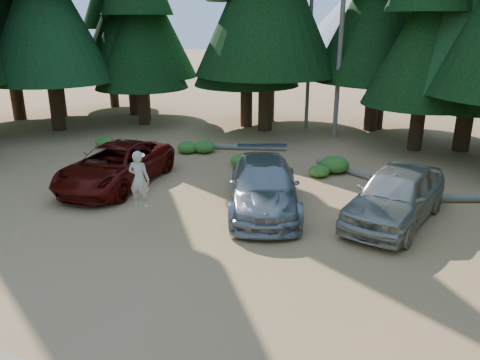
# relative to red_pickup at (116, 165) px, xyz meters

# --- Properties ---
(ground) EXTENTS (160.00, 160.00, 0.00)m
(ground) POSITION_rel_red_pickup_xyz_m (4.94, -3.77, -0.77)
(ground) COLOR #9E7E43
(ground) RESTS_ON ground
(forest_belt_north) EXTENTS (36.00, 7.00, 22.00)m
(forest_belt_north) POSITION_rel_red_pickup_xyz_m (4.94, 11.23, -0.77)
(forest_belt_north) COLOR black
(forest_belt_north) RESTS_ON ground
(snag_front) EXTENTS (0.24, 0.24, 12.00)m
(snag_front) POSITION_rel_red_pickup_xyz_m (5.74, 10.73, 5.23)
(snag_front) COLOR gray
(snag_front) RESTS_ON ground
(snag_back) EXTENTS (0.20, 0.20, 10.00)m
(snag_back) POSITION_rel_red_pickup_xyz_m (3.74, 12.23, 4.23)
(snag_back) COLOR gray
(snag_back) RESTS_ON ground
(red_pickup) EXTENTS (3.14, 5.76, 1.53)m
(red_pickup) POSITION_rel_red_pickup_xyz_m (0.00, 0.00, 0.00)
(red_pickup) COLOR #580B07
(red_pickup) RESTS_ON ground
(silver_minivan_center) EXTENTS (4.15, 5.85, 1.57)m
(silver_minivan_center) POSITION_rel_red_pickup_xyz_m (5.89, 0.11, 0.02)
(silver_minivan_center) COLOR #909397
(silver_minivan_center) RESTS_ON ground
(silver_minivan_right) EXTENTS (2.99, 5.33, 1.71)m
(silver_minivan_right) POSITION_rel_red_pickup_xyz_m (9.94, 0.78, 0.09)
(silver_minivan_right) COLOR #A69F94
(silver_minivan_right) RESTS_ON ground
(frisbee_player) EXTENTS (0.71, 0.52, 1.77)m
(frisbee_player) POSITION_rel_red_pickup_xyz_m (3.01, -2.63, 0.68)
(frisbee_player) COLOR beige
(frisbee_player) RESTS_ON ground
(log_left) EXTENTS (3.75, 1.44, 0.28)m
(log_left) POSITION_rel_red_pickup_xyz_m (2.45, 6.57, -0.63)
(log_left) COLOR gray
(log_left) RESTS_ON ground
(log_mid) EXTENTS (2.63, 1.66, 0.24)m
(log_mid) POSITION_rel_red_pickup_xyz_m (7.45, 5.08, -0.65)
(log_mid) COLOR gray
(log_mid) RESTS_ON ground
(log_right) EXTENTS (4.09, 2.00, 0.28)m
(log_right) POSITION_rel_red_pickup_xyz_m (11.54, 3.23, -0.63)
(log_right) COLOR gray
(log_right) RESTS_ON ground
(shrub_far_left) EXTENTS (1.02, 1.02, 0.56)m
(shrub_far_left) POSITION_rel_red_pickup_xyz_m (0.86, 5.34, -0.48)
(shrub_far_left) COLOR #2E651E
(shrub_far_left) RESTS_ON ground
(shrub_left) EXTENTS (0.97, 0.97, 0.53)m
(shrub_left) POSITION_rel_red_pickup_xyz_m (0.17, 4.97, -0.50)
(shrub_left) COLOR #2E651E
(shrub_left) RESTS_ON ground
(shrub_center_left) EXTENTS (1.01, 1.01, 0.55)m
(shrub_center_left) POSITION_rel_red_pickup_xyz_m (3.42, 3.98, -0.49)
(shrub_center_left) COLOR #2E651E
(shrub_center_left) RESTS_ON ground
(shrub_center_right) EXTENTS (0.81, 0.81, 0.45)m
(shrub_center_right) POSITION_rel_red_pickup_xyz_m (6.71, 4.06, -0.54)
(shrub_center_right) COLOR #2E651E
(shrub_center_right) RESTS_ON ground
(shrub_right) EXTENTS (1.20, 1.20, 0.66)m
(shrub_right) POSITION_rel_red_pickup_xyz_m (7.12, 4.85, -0.44)
(shrub_right) COLOR #2E651E
(shrub_right) RESTS_ON ground
(shrub_edge_west) EXTENTS (0.96, 0.96, 0.53)m
(shrub_edge_west) POSITION_rel_red_pickup_xyz_m (-4.01, 4.21, -0.50)
(shrub_edge_west) COLOR #2E651E
(shrub_edge_west) RESTS_ON ground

